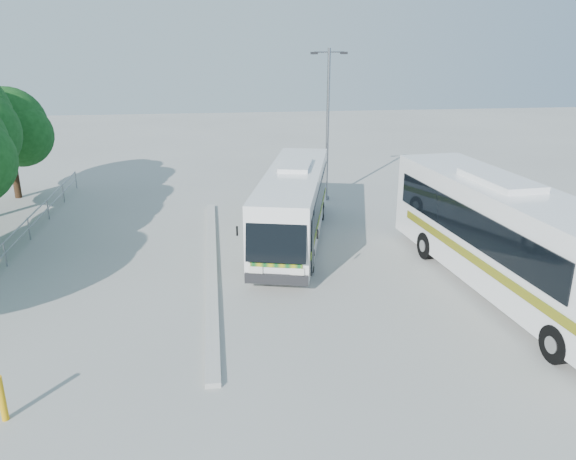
{
  "coord_description": "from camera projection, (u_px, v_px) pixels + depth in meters",
  "views": [
    {
      "loc": [
        -2.04,
        -17.96,
        8.13
      ],
      "look_at": [
        0.5,
        1.04,
        1.64
      ],
      "focal_mm": 35.0,
      "sensor_mm": 36.0,
      "label": 1
    }
  ],
  "objects": [
    {
      "name": "railing",
      "position": [
        13.0,
        239.0,
        21.99
      ],
      "size": [
        0.06,
        22.0,
        1.0
      ],
      "color": "gray",
      "rests_on": "ground"
    },
    {
      "name": "ground",
      "position": [
        278.0,
        284.0,
        19.73
      ],
      "size": [
        100.0,
        100.0,
        0.0
      ],
      "primitive_type": "plane",
      "color": "#A5A59F",
      "rests_on": "ground"
    },
    {
      "name": "bollard",
      "position": [
        2.0,
        399.0,
        12.5
      ],
      "size": [
        0.18,
        0.18,
        1.12
      ],
      "primitive_type": "cylinder",
      "rotation": [
        0.0,
        0.0,
        -0.17
      ],
      "color": "#D1960C",
      "rests_on": "ground"
    },
    {
      "name": "kerb_divider",
      "position": [
        212.0,
        264.0,
        21.29
      ],
      "size": [
        0.4,
        16.0,
        0.15
      ],
      "primitive_type": "cube",
      "color": "#B2B2AD",
      "rests_on": "ground"
    },
    {
      "name": "lamppost",
      "position": [
        328.0,
        119.0,
        28.93
      ],
      "size": [
        1.9,
        0.39,
        7.78
      ],
      "rotation": [
        0.0,
        0.0,
        0.12
      ],
      "color": "gray",
      "rests_on": "ground"
    },
    {
      "name": "tree_far_e",
      "position": [
        9.0,
        126.0,
        29.38
      ],
      "size": [
        4.54,
        4.28,
        5.92
      ],
      "color": "#382314",
      "rests_on": "ground"
    },
    {
      "name": "coach_adjacent",
      "position": [
        513.0,
        239.0,
        18.35
      ],
      "size": [
        3.72,
        13.1,
        3.59
      ],
      "rotation": [
        0.0,
        0.0,
        0.09
      ],
      "color": "white",
      "rests_on": "ground"
    },
    {
      "name": "coach_main",
      "position": [
        293.0,
        203.0,
        23.55
      ],
      "size": [
        4.77,
        11.0,
        3.0
      ],
      "rotation": [
        0.0,
        0.0,
        -0.25
      ],
      "color": "white",
      "rests_on": "ground"
    }
  ]
}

